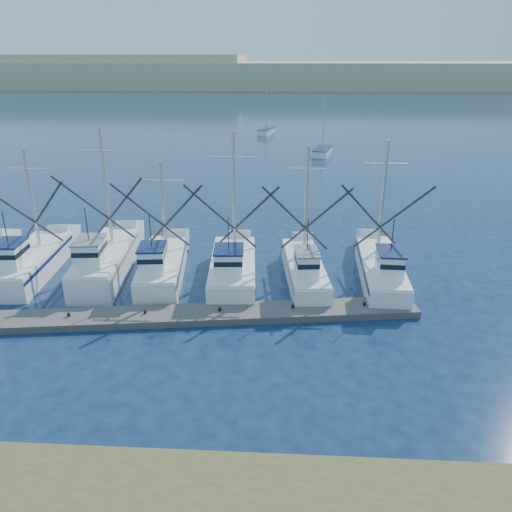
# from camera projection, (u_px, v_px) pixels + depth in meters

# --- Properties ---
(ground) EXTENTS (500.00, 500.00, 0.00)m
(ground) POSITION_uv_depth(u_px,v_px,m) (317.00, 398.00, 20.83)
(ground) COLOR #0C1E38
(ground) RESTS_ON ground
(floating_dock) EXTENTS (29.75, 5.98, 0.40)m
(floating_dock) POSITION_uv_depth(u_px,v_px,m) (145.00, 317.00, 26.83)
(floating_dock) COLOR #5D5753
(floating_dock) RESTS_ON ground
(dune_ridge) EXTENTS (360.00, 60.00, 10.00)m
(dune_ridge) POSITION_uv_depth(u_px,v_px,m) (290.00, 75.00, 213.13)
(dune_ridge) COLOR tan
(dune_ridge) RESTS_ON ground
(trawler_fleet) EXTENTS (28.89, 9.00, 9.24)m
(trawler_fleet) POSITION_uv_depth(u_px,v_px,m) (160.00, 266.00, 31.32)
(trawler_fleet) COLOR white
(trawler_fleet) RESTS_ON ground
(sailboat_near) EXTENTS (3.21, 5.98, 8.10)m
(sailboat_near) POSITION_uv_depth(u_px,v_px,m) (322.00, 152.00, 70.43)
(sailboat_near) COLOR white
(sailboat_near) RESTS_ON ground
(sailboat_far) EXTENTS (2.97, 5.21, 8.10)m
(sailboat_far) POSITION_uv_depth(u_px,v_px,m) (266.00, 131.00, 88.49)
(sailboat_far) COLOR white
(sailboat_far) RESTS_ON ground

